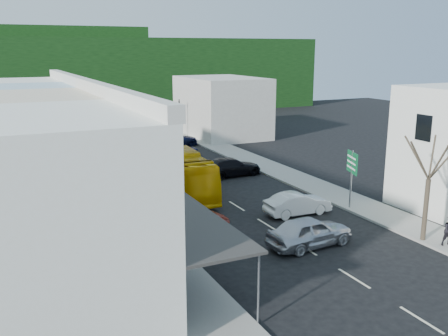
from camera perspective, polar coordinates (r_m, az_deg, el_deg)
ground at (r=30.29m, az=4.89°, el=-6.45°), size 120.00×120.00×0.00m
sidewalk_left at (r=36.69m, az=-13.40°, el=-3.08°), size 3.00×52.00×0.15m
sidewalk_right at (r=42.19m, az=6.90°, el=-0.65°), size 3.00×52.00×0.15m
shopfront_row at (r=30.27m, az=-21.03°, el=0.55°), size 8.25×30.00×8.00m
distant_block_left at (r=52.11m, az=-22.44°, el=4.41°), size 8.00×10.00×6.00m
distant_block_right at (r=60.57m, az=-0.31°, el=7.03°), size 8.00×12.00×7.00m
hillside at (r=90.64m, az=-17.38°, el=10.62°), size 80.00×26.00×14.00m
bus at (r=36.81m, az=-5.95°, el=-0.34°), size 2.89×11.68×3.10m
car_silver at (r=27.16m, az=9.76°, el=-7.42°), size 4.52×2.13×1.40m
car_white at (r=32.08m, az=8.41°, el=-4.08°), size 4.44×1.89×1.40m
car_red at (r=28.80m, az=-4.22°, el=-6.03°), size 4.62×1.96×1.40m
car_black_near at (r=41.32m, az=0.81°, el=0.04°), size 4.62×2.14×1.40m
car_navy_mid at (r=49.38m, az=-5.14°, el=2.21°), size 4.44×1.91×1.40m
car_black_far at (r=48.19m, az=-10.58°, el=1.76°), size 4.46×1.95×1.40m
car_navy_far at (r=54.16m, az=-5.72°, el=3.20°), size 4.70×2.39×1.40m
pedestrian_left at (r=27.43m, az=-11.13°, el=-6.60°), size 0.59×0.70×1.70m
direction_sign at (r=33.42m, az=14.32°, el=-1.37°), size 1.32×1.90×3.95m
street_tree at (r=28.59m, az=22.34°, el=-1.22°), size 3.75×3.75×7.09m
traffic_signal at (r=59.21m, az=-5.11°, el=5.64°), size 1.05×1.21×4.56m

